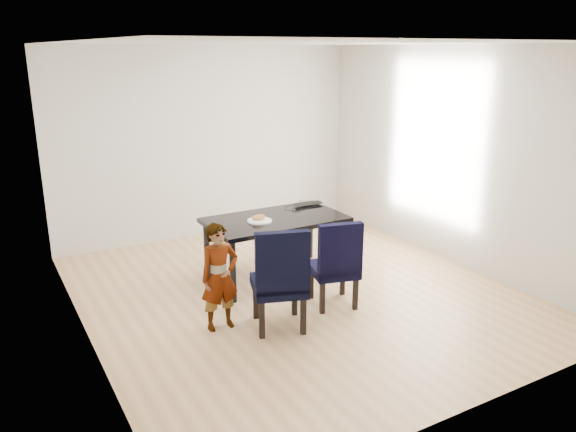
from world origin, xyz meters
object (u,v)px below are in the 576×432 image
dining_table (275,248)px  chair_left (279,277)px  child (220,277)px  chair_right (333,262)px  plate (260,221)px  laptop (306,203)px

dining_table → chair_left: (-0.56, -1.10, 0.15)m
dining_table → child: 1.37m
chair_right → plate: bearing=129.2°
chair_left → laptop: (1.18, 1.42, 0.24)m
chair_left → dining_table: bearing=81.8°
dining_table → child: size_ratio=1.50×
dining_table → laptop: (0.62, 0.32, 0.39)m
child → plate: child is taller
chair_left → plate: bearing=91.4°
child → dining_table: bearing=37.3°
chair_left → child: 0.57m
child → laptop: 2.07m
chair_right → laptop: 1.36m
dining_table → plate: bearing=-170.3°
chair_right → laptop: chair_right is taller
laptop → chair_right: bearing=73.3°
dining_table → laptop: bearing=27.3°
chair_right → laptop: size_ratio=2.62×
dining_table → chair_left: chair_left is taller
laptop → plate: bearing=25.4°
chair_left → child: (-0.51, 0.26, 0.01)m
plate → chair_left: bearing=-107.5°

